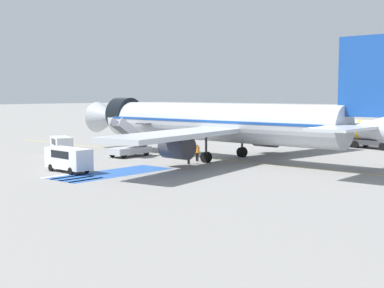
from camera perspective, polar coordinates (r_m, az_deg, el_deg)
name	(u,v)px	position (r m, az deg, el deg)	size (l,w,h in m)	color
ground_plane	(205,157)	(59.32, 1.36, -1.38)	(600.00, 600.00, 0.00)	gray
apron_leadline_yellow	(213,159)	(57.76, 2.29, -1.56)	(0.20, 74.03, 0.01)	gold
apron_stand_patch_blue	(113,173)	(47.57, -8.46, -3.10)	(4.04, 11.33, 0.01)	#2856A8
apron_walkway_bar_0	(59,176)	(47.07, -14.00, -3.29)	(0.44, 3.60, 0.01)	silver
apron_walkway_bar_1	(68,177)	(46.10, -13.14, -3.45)	(0.44, 3.60, 0.01)	silver
apron_walkway_bar_2	(76,178)	(45.15, -12.24, -3.62)	(0.44, 3.60, 0.01)	silver
apron_walkway_bar_3	(85,180)	(44.20, -11.30, -3.79)	(0.44, 3.60, 0.01)	silver
airliner	(219,123)	(56.98, 2.87, 2.29)	(40.61, 36.80, 11.97)	#B7BCC4
boarding_stairs_forward	(130,147)	(59.92, -6.65, -0.33)	(2.20, 5.23, 4.47)	#ADB2BA
fuel_tanker	(365,134)	(72.56, 18.02, 1.06)	(8.79, 3.89, 3.66)	#38383D
service_van_0	(62,145)	(61.60, -13.74, -0.06)	(4.66, 3.40, 2.18)	silver
service_van_1	(68,158)	(48.91, -13.05, -1.43)	(5.10, 2.01, 2.16)	silver
ground_crew_0	(189,154)	(53.05, -0.36, -1.02)	(0.47, 0.32, 1.83)	black
ground_crew_1	(197,151)	(55.36, 0.56, -0.79)	(0.47, 0.31, 1.77)	black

